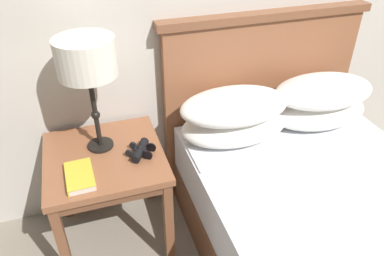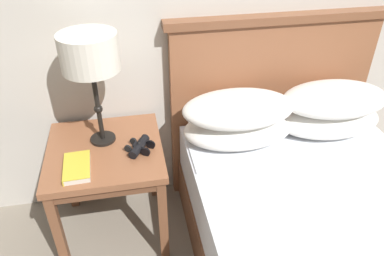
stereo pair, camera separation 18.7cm
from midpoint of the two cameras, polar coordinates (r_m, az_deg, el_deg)
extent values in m
cube|color=brown|center=(1.94, -15.96, -4.46)|extent=(0.58, 0.58, 0.04)
cube|color=brown|center=(1.96, -15.77, -5.44)|extent=(0.55, 0.55, 0.05)
cube|color=brown|center=(1.97, -21.61, -16.98)|extent=(0.04, 0.04, 0.56)
cube|color=brown|center=(1.96, -6.36, -14.47)|extent=(0.04, 0.04, 0.56)
cube|color=brown|center=(2.34, -21.54, -7.52)|extent=(0.04, 0.04, 0.56)
cube|color=brown|center=(2.33, -9.10, -5.41)|extent=(0.04, 0.04, 0.56)
cube|color=silver|center=(1.85, 20.16, -15.44)|extent=(1.13, 1.81, 0.27)
cube|color=white|center=(2.12, 11.74, -1.57)|extent=(1.10, 0.28, 0.01)
cube|color=brown|center=(2.37, 7.86, 3.34)|extent=(1.21, 0.06, 1.09)
cube|color=brown|center=(2.14, 9.07, 16.56)|extent=(1.27, 0.10, 0.04)
ellipsoid|color=white|center=(2.06, 3.88, 0.31)|extent=(0.60, 0.36, 0.15)
ellipsoid|color=white|center=(2.28, 16.31, 2.54)|extent=(0.60, 0.36, 0.15)
ellipsoid|color=white|center=(1.99, 3.85, 3.35)|extent=(0.60, 0.36, 0.15)
ellipsoid|color=white|center=(2.23, 17.19, 5.40)|extent=(0.60, 0.36, 0.15)
cylinder|color=black|center=(1.99, -16.40, -2.60)|extent=(0.13, 0.13, 0.01)
cylinder|color=black|center=(1.88, -17.35, 2.33)|extent=(0.02, 0.02, 0.39)
sphere|color=black|center=(1.89, -17.26, 1.83)|extent=(0.04, 0.04, 0.04)
cylinder|color=silver|center=(1.76, -18.89, 10.12)|extent=(0.27, 0.27, 0.17)
cube|color=silver|center=(1.81, -19.61, -7.09)|extent=(0.13, 0.21, 0.03)
cube|color=gold|center=(1.80, -19.69, -6.73)|extent=(0.13, 0.22, 0.00)
cube|color=gold|center=(1.82, -21.45, -7.42)|extent=(0.01, 0.21, 0.03)
cylinder|color=black|center=(1.85, -11.09, -4.04)|extent=(0.08, 0.10, 0.04)
cylinder|color=black|center=(1.84, -9.70, -4.22)|extent=(0.05, 0.03, 0.05)
cylinder|color=black|center=(1.87, -12.45, -3.85)|extent=(0.04, 0.03, 0.04)
cylinder|color=black|center=(1.90, -10.43, -2.88)|extent=(0.08, 0.10, 0.04)
cylinder|color=black|center=(1.89, -9.08, -3.05)|extent=(0.05, 0.03, 0.05)
cylinder|color=black|center=(1.92, -11.77, -2.71)|extent=(0.04, 0.03, 0.04)
cube|color=black|center=(1.87, -10.78, -3.26)|extent=(0.07, 0.06, 0.01)
cylinder|color=black|center=(1.87, -10.80, -3.16)|extent=(0.02, 0.02, 0.02)
camera|label=1|loc=(0.09, -92.86, -1.92)|focal=35.00mm
camera|label=2|loc=(0.09, 87.14, 1.92)|focal=35.00mm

